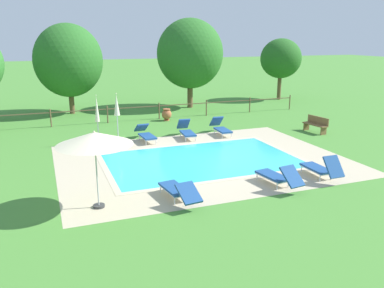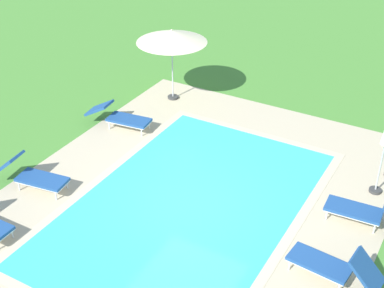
% 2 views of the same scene
% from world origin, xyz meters
% --- Properties ---
extents(ground_plane, '(160.00, 160.00, 0.00)m').
position_xyz_m(ground_plane, '(0.00, 0.00, 0.00)').
color(ground_plane, '#478433').
extents(pool_deck_paving, '(11.92, 8.97, 0.01)m').
position_xyz_m(pool_deck_paving, '(0.00, 0.00, 0.00)').
color(pool_deck_paving, '#BCAD8E').
rests_on(pool_deck_paving, ground).
extents(swimming_pool_water, '(7.89, 4.95, 0.01)m').
position_xyz_m(swimming_pool_water, '(0.00, 0.00, 0.01)').
color(swimming_pool_water, '#38C6D1').
rests_on(swimming_pool_water, ground).
extents(pool_coping_rim, '(8.37, 5.43, 0.01)m').
position_xyz_m(pool_coping_rim, '(0.00, 0.00, 0.01)').
color(pool_coping_rim, beige).
rests_on(pool_coping_rim, ground).
extents(sun_lounger_north_near_steps, '(0.71, 2.05, 0.81)m').
position_xyz_m(sun_lounger_north_near_steps, '(-1.45, 3.96, 0.37)').
color(sun_lounger_north_near_steps, navy).
rests_on(sun_lounger_north_near_steps, ground).
extents(sun_lounger_north_mid, '(0.60, 1.85, 1.00)m').
position_xyz_m(sun_lounger_north_mid, '(3.27, -3.67, 0.40)').
color(sun_lounger_north_mid, navy).
rests_on(sun_lounger_north_mid, ground).
extents(sun_lounger_north_far, '(0.79, 1.98, 0.92)m').
position_xyz_m(sun_lounger_north_far, '(0.70, 3.82, 0.38)').
color(sun_lounger_north_far, navy).
rests_on(sun_lounger_north_far, ground).
extents(sun_lounger_north_end, '(0.87, 2.03, 0.88)m').
position_xyz_m(sun_lounger_north_end, '(1.31, -3.82, 0.38)').
color(sun_lounger_north_end, navy).
rests_on(sun_lounger_north_end, ground).
extents(sun_lounger_south_near_corner, '(0.85, 2.11, 0.74)m').
position_xyz_m(sun_lounger_south_near_corner, '(-2.36, -3.74, 0.36)').
color(sun_lounger_south_near_corner, navy).
rests_on(sun_lounger_south_near_corner, ground).
extents(sun_lounger_south_far, '(0.71, 1.97, 0.91)m').
position_xyz_m(sun_lounger_south_far, '(2.66, 3.83, 0.38)').
color(sun_lounger_south_far, navy).
rests_on(sun_lounger_south_far, ground).
extents(patio_umbrella_open_foreground, '(2.28, 2.28, 2.43)m').
position_xyz_m(patio_umbrella_open_foreground, '(-4.82, -3.38, 2.18)').
color(patio_umbrella_open_foreground, '#383838').
rests_on(patio_umbrella_open_foreground, ground).
extents(patio_umbrella_closed_row_west, '(0.32, 0.32, 2.51)m').
position_xyz_m(patio_umbrella_closed_row_west, '(-2.85, 3.87, 1.73)').
color(patio_umbrella_closed_row_west, '#383838').
rests_on(patio_umbrella_closed_row_west, ground).
extents(patio_umbrella_closed_row_mid_west, '(0.32, 0.32, 2.45)m').
position_xyz_m(patio_umbrella_closed_row_mid_west, '(-3.77, 4.04, 1.54)').
color(patio_umbrella_closed_row_mid_west, '#383838').
rests_on(patio_umbrella_closed_row_mid_west, ground).
extents(wooden_bench_lawn_side, '(0.64, 1.55, 0.87)m').
position_xyz_m(wooden_bench_lawn_side, '(7.77, 2.45, 0.47)').
color(wooden_bench_lawn_side, brown).
rests_on(wooden_bench_lawn_side, ground).
extents(terracotta_urn_near_fence, '(0.61, 0.61, 0.75)m').
position_xyz_m(terracotta_urn_near_fence, '(1.04, 8.39, 0.40)').
color(terracotta_urn_near_fence, '#A85B38').
rests_on(terracotta_urn_near_fence, ground).
extents(perimeter_fence, '(19.71, 0.08, 1.05)m').
position_xyz_m(perimeter_fence, '(0.75, 9.03, 0.69)').
color(perimeter_fence, brown).
rests_on(perimeter_fence, ground).
extents(tree_far_west, '(4.78, 4.78, 6.40)m').
position_xyz_m(tree_far_west, '(4.12, 12.39, 3.90)').
color(tree_far_west, brown).
rests_on(tree_far_west, ground).
extents(tree_west_mid, '(3.33, 3.33, 4.98)m').
position_xyz_m(tree_west_mid, '(12.46, 13.39, 3.36)').
color(tree_west_mid, brown).
rests_on(tree_west_mid, ground).
extents(tree_east_mid, '(4.50, 4.50, 5.98)m').
position_xyz_m(tree_east_mid, '(-4.29, 13.00, 3.56)').
color(tree_east_mid, brown).
rests_on(tree_east_mid, ground).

